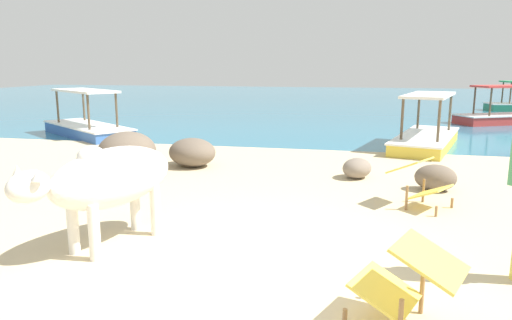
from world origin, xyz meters
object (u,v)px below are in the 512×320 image
object	(u,v)px
deck_chair_far	(407,278)
boat_blue	(87,126)
boat_red	(508,115)
boat_yellow	(426,136)
deck_chair_near	(420,180)
cow	(110,179)

from	to	relation	value
deck_chair_far	boat_blue	bearing A→B (deg)	-25.02
deck_chair_far	boat_blue	xyz separation A→B (m)	(-7.87, 8.51, -0.13)
boat_red	boat_yellow	world-z (taller)	same
boat_blue	boat_yellow	size ratio (longest dim) A/B	0.95
boat_blue	boat_yellow	world-z (taller)	same
boat_red	boat_yellow	distance (m)	6.68
deck_chair_near	boat_blue	world-z (taller)	boat_blue
boat_yellow	boat_red	bearing A→B (deg)	-14.87
cow	boat_blue	size ratio (longest dim) A/B	0.55
deck_chair_far	boat_red	distance (m)	14.99
deck_chair_near	boat_yellow	size ratio (longest dim) A/B	0.24
boat_red	boat_yellow	size ratio (longest dim) A/B	0.99
cow	boat_yellow	distance (m)	8.56
cow	deck_chair_near	xyz separation A→B (m)	(3.40, 2.22, -0.36)
deck_chair_far	boat_red	size ratio (longest dim) A/B	0.24
cow	boat_yellow	world-z (taller)	boat_yellow
boat_yellow	deck_chair_far	bearing A→B (deg)	-172.62
cow	boat_blue	distance (m)	8.96
deck_chair_near	boat_blue	size ratio (longest dim) A/B	0.25
cow	deck_chair_near	size ratio (longest dim) A/B	2.16
deck_chair_far	boat_blue	distance (m)	11.59
cow	boat_yellow	size ratio (longest dim) A/B	0.52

